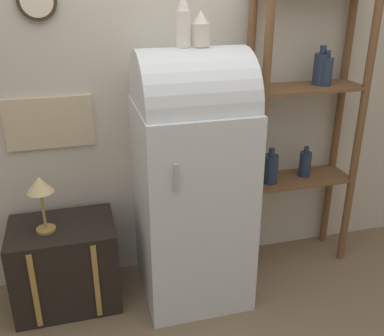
{
  "coord_description": "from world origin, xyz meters",
  "views": [
    {
      "loc": [
        -0.62,
        -2.1,
        1.89
      ],
      "look_at": [
        0.0,
        0.22,
        0.85
      ],
      "focal_mm": 42.0,
      "sensor_mm": 36.0,
      "label": 1
    }
  ],
  "objects": [
    {
      "name": "wall_back",
      "position": [
        -0.0,
        0.57,
        1.35
      ],
      "size": [
        7.0,
        0.09,
        2.7
      ],
      "color": "beige",
      "rests_on": "ground_plane"
    },
    {
      "name": "refrigerator",
      "position": [
        -0.0,
        0.22,
        0.8
      ],
      "size": [
        0.62,
        0.68,
        1.54
      ],
      "color": "silver",
      "rests_on": "ground_plane"
    },
    {
      "name": "desk_lamp",
      "position": [
        -0.86,
        0.26,
        0.8
      ],
      "size": [
        0.15,
        0.15,
        0.34
      ],
      "color": "#AD8942",
      "rests_on": "suitcase_trunk"
    },
    {
      "name": "suitcase_trunk",
      "position": [
        -0.78,
        0.29,
        0.27
      ],
      "size": [
        0.61,
        0.45,
        0.54
      ],
      "color": "black",
      "rests_on": "ground_plane"
    },
    {
      "name": "vase_left",
      "position": [
        -0.04,
        0.23,
        1.67
      ],
      "size": [
        0.07,
        0.07,
        0.28
      ],
      "color": "white",
      "rests_on": "refrigerator"
    },
    {
      "name": "shelf_unit",
      "position": [
        0.79,
        0.38,
        1.05
      ],
      "size": [
        0.72,
        0.3,
        1.87
      ],
      "color": "brown",
      "rests_on": "ground_plane"
    },
    {
      "name": "vase_center",
      "position": [
        0.05,
        0.23,
        1.62
      ],
      "size": [
        0.1,
        0.1,
        0.18
      ],
      "color": "silver",
      "rests_on": "refrigerator"
    },
    {
      "name": "ground_plane",
      "position": [
        0.0,
        0.0,
        0.0
      ],
      "size": [
        12.0,
        12.0,
        0.0
      ],
      "primitive_type": "plane",
      "color": "#7A664C"
    }
  ]
}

